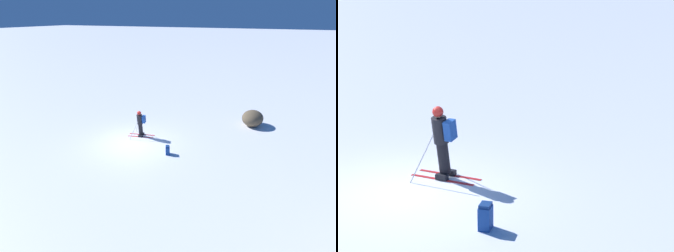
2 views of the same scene
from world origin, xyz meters
TOP-DOWN VIEW (x-y plane):
  - ground_plane at (0.00, 0.00)m, footprint 300.00×300.00m
  - skier at (-0.93, 0.06)m, footprint 1.26×1.69m
  - spare_backpack at (0.41, 2.48)m, footprint 0.37×0.33m

SIDE VIEW (x-z plane):
  - ground_plane at x=0.00m, z-range 0.00..0.00m
  - spare_backpack at x=0.41m, z-range -0.01..0.49m
  - skier at x=-0.93m, z-range 0.09..1.85m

